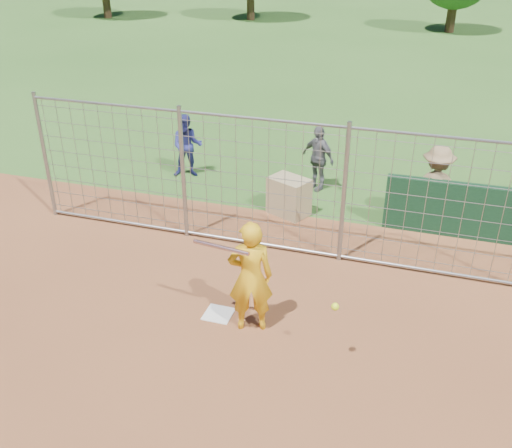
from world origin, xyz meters
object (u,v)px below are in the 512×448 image
(batter, at_px, (250,277))
(equipment_bin, at_px, (289,196))
(bystander_a, at_px, (187,146))
(bystander_b, at_px, (318,158))
(bystander_c, at_px, (435,187))

(batter, relative_size, equipment_bin, 2.24)
(bystander_a, height_order, bystander_b, bystander_a)
(batter, height_order, equipment_bin, batter)
(bystander_b, relative_size, bystander_c, 0.88)
(bystander_c, bearing_deg, batter, 58.58)
(bystander_b, distance_m, equipment_bin, 1.52)
(bystander_a, distance_m, bystander_b, 3.11)
(batter, xyz_separation_m, bystander_b, (-0.14, 5.30, -0.15))
(bystander_a, relative_size, bystander_b, 1.01)
(bystander_a, xyz_separation_m, equipment_bin, (2.82, -1.24, -0.36))
(batter, height_order, bystander_a, batter)
(bystander_b, bearing_deg, bystander_c, 5.73)
(bystander_c, xyz_separation_m, equipment_bin, (-2.86, -0.34, -0.45))
(bystander_b, height_order, bystander_c, bystander_c)
(batter, relative_size, bystander_b, 1.20)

